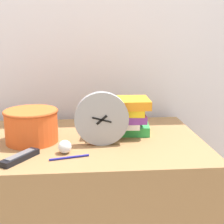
% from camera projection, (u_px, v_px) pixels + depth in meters
% --- Properties ---
extents(wall_back, '(6.00, 0.04, 2.40)m').
position_uv_depth(wall_back, '(79.00, 24.00, 1.59)').
color(wall_back, silver).
rests_on(wall_back, ground_plane).
extents(desk, '(1.02, 0.67, 0.71)m').
position_uv_depth(desk, '(82.00, 215.00, 1.40)').
color(desk, olive).
rests_on(desk, ground_plane).
extents(desk_clock, '(0.21, 0.04, 0.21)m').
position_uv_depth(desk_clock, '(102.00, 119.00, 1.22)').
color(desk_clock, '#99999E').
rests_on(desk_clock, desk).
extents(book_stack, '(0.27, 0.19, 0.16)m').
position_uv_depth(book_stack, '(121.00, 116.00, 1.36)').
color(book_stack, green).
rests_on(book_stack, desk).
extents(basket, '(0.22, 0.22, 0.13)m').
position_uv_depth(basket, '(32.00, 125.00, 1.27)').
color(basket, '#E05623').
rests_on(basket, desk).
extents(tv_remote, '(0.12, 0.15, 0.02)m').
position_uv_depth(tv_remote, '(20.00, 157.00, 1.09)').
color(tv_remote, black).
rests_on(tv_remote, desk).
extents(crumpled_paper_ball, '(0.05, 0.05, 0.05)m').
position_uv_depth(crumpled_paper_ball, '(65.00, 147.00, 1.15)').
color(crumpled_paper_ball, white).
rests_on(crumpled_paper_ball, desk).
extents(pen, '(0.14, 0.04, 0.01)m').
position_uv_depth(pen, '(69.00, 157.00, 1.11)').
color(pen, navy).
rests_on(pen, desk).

